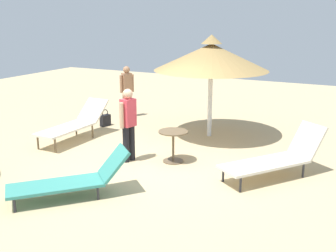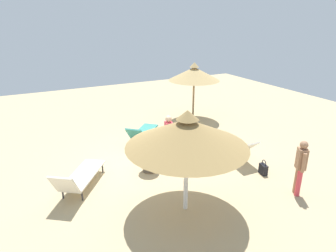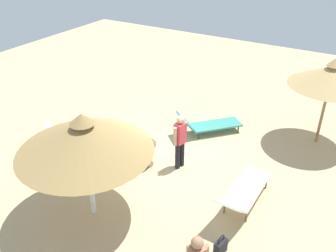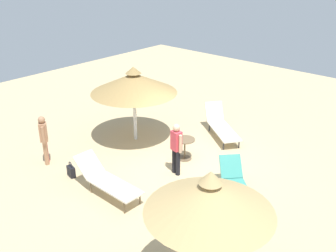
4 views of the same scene
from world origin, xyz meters
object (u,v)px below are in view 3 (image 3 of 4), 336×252
(lounge_chair_center, at_px, (207,124))
(lounge_chair_far_right, at_px, (82,133))
(person_standing_back, at_px, (180,139))
(handbag, at_px, (221,246))
(parasol_umbrella_far_left, at_px, (332,76))
(parasol_umbrella_front, at_px, (84,137))
(side_table_round, at_px, (145,150))
(lounge_chair_near_left, at_px, (243,193))

(lounge_chair_center, distance_m, lounge_chair_far_right, 3.77)
(person_standing_back, bearing_deg, handbag, 44.82)
(person_standing_back, bearing_deg, parasol_umbrella_far_left, 137.80)
(parasol_umbrella_front, distance_m, side_table_round, 2.63)
(person_standing_back, relative_size, side_table_round, 2.32)
(parasol_umbrella_front, height_order, person_standing_back, parasol_umbrella_front)
(parasol_umbrella_far_left, xyz_separation_m, handbag, (5.32, -0.81, -1.93))
(parasol_umbrella_far_left, distance_m, lounge_chair_center, 3.72)
(parasol_umbrella_front, xyz_separation_m, side_table_round, (-2.14, -0.03, -1.54))
(parasol_umbrella_front, bearing_deg, lounge_chair_far_right, -133.21)
(lounge_chair_far_right, bearing_deg, handbag, 72.35)
(parasol_umbrella_front, height_order, lounge_chair_near_left, parasol_umbrella_front)
(parasol_umbrella_far_left, distance_m, person_standing_back, 4.50)
(lounge_chair_near_left, bearing_deg, lounge_chair_center, -141.41)
(lounge_chair_near_left, distance_m, lounge_chair_center, 3.38)
(parasol_umbrella_far_left, xyz_separation_m, lounge_chair_center, (1.24, -3.03, -1.77))
(lounge_chair_near_left, height_order, side_table_round, lounge_chair_near_left)
(parasol_umbrella_front, xyz_separation_m, person_standing_back, (-2.52, 0.82, -1.13))
(lounge_chair_center, relative_size, person_standing_back, 1.22)
(parasol_umbrella_front, height_order, side_table_round, parasol_umbrella_front)
(lounge_chair_near_left, height_order, handbag, lounge_chair_near_left)
(side_table_round, bearing_deg, handbag, 59.56)
(lounge_chair_near_left, height_order, lounge_chair_far_right, lounge_chair_far_right)
(side_table_round, bearing_deg, lounge_chair_far_right, -86.71)
(lounge_chair_near_left, xyz_separation_m, side_table_round, (-0.30, -2.84, 0.03))
(lounge_chair_near_left, xyz_separation_m, person_standing_back, (-0.68, -1.99, 0.44))
(parasol_umbrella_far_left, height_order, person_standing_back, parasol_umbrella_far_left)
(lounge_chair_center, distance_m, handbag, 4.65)
(handbag, bearing_deg, parasol_umbrella_far_left, 171.38)
(lounge_chair_center, bearing_deg, lounge_chair_near_left, 38.59)
(lounge_chair_far_right, bearing_deg, lounge_chair_near_left, 87.96)
(lounge_chair_far_right, xyz_separation_m, person_standing_back, (-0.50, 2.97, 0.48))
(parasol_umbrella_far_left, xyz_separation_m, lounge_chair_far_right, (3.71, -5.88, -1.71))
(parasol_umbrella_front, bearing_deg, handbag, 97.80)
(lounge_chair_center, bearing_deg, side_table_round, -17.37)
(lounge_chair_near_left, bearing_deg, parasol_umbrella_far_left, 166.76)
(parasol_umbrella_far_left, relative_size, lounge_chair_far_right, 1.24)
(parasol_umbrella_front, xyz_separation_m, lounge_chair_far_right, (-2.01, -2.14, -1.61))
(parasol_umbrella_far_left, xyz_separation_m, person_standing_back, (3.21, -2.91, -1.23))
(handbag, height_order, side_table_round, side_table_round)
(lounge_chair_center, height_order, side_table_round, lounge_chair_center)
(parasol_umbrella_front, relative_size, lounge_chair_center, 1.49)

